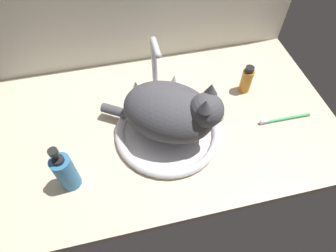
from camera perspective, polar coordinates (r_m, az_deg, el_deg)
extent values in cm
cube|color=beige|center=(98.34, -0.57, 0.29)|extent=(117.48, 68.37, 3.00)
cube|color=silver|center=(111.21, -4.93, 20.76)|extent=(117.48, 2.40, 40.64)
torus|color=white|center=(93.23, 0.00, -0.94)|extent=(35.06, 35.06, 2.84)
cylinder|color=white|center=(94.14, 0.00, -1.33)|extent=(30.80, 30.80, 0.60)
cylinder|color=silver|center=(106.72, -2.57, 8.01)|extent=(4.00, 4.00, 2.36)
cylinder|color=silver|center=(99.18, -2.80, 12.44)|extent=(2.00, 2.00, 19.57)
sphere|color=silver|center=(93.04, -3.05, 16.98)|extent=(2.20, 2.20, 2.20)
cylinder|color=silver|center=(90.11, -2.57, 15.60)|extent=(2.00, 7.48, 2.00)
sphere|color=silver|center=(87.24, -2.07, 14.13)|extent=(2.10, 2.10, 2.10)
cylinder|color=silver|center=(106.41, -6.43, 7.19)|extent=(3.20, 3.20, 1.60)
cone|color=silver|center=(104.47, -6.57, 8.22)|extent=(2.88, 2.88, 3.84)
cylinder|color=silver|center=(108.06, 1.26, 8.49)|extent=(3.20, 3.20, 1.60)
cone|color=silver|center=(106.15, 1.28, 9.53)|extent=(2.88, 2.88, 3.84)
ellipsoid|color=#4C4C51|center=(85.42, 0.00, 2.88)|extent=(34.50, 31.69, 16.77)
sphere|color=#4C4C51|center=(79.76, 7.76, 3.20)|extent=(10.15, 10.15, 10.15)
cone|color=#4C4C51|center=(77.76, 8.75, 7.39)|extent=(3.86, 3.86, 3.81)
cone|color=#4C4C51|center=(73.65, 7.64, 4.18)|extent=(3.86, 3.86, 3.81)
ellipsoid|color=silver|center=(80.34, 10.30, 2.04)|extent=(4.84, 5.23, 3.25)
ellipsoid|color=silver|center=(84.62, 6.38, 0.82)|extent=(12.46, 13.39, 9.22)
cylinder|color=#4C4C51|center=(95.40, -9.54, 2.76)|extent=(13.16, 9.84, 3.20)
cylinder|color=#C67A23|center=(107.63, 15.56, 8.80)|extent=(4.12, 4.12, 9.27)
cylinder|color=black|center=(103.97, 16.23, 10.95)|extent=(3.09, 3.09, 1.80)
cylinder|color=teal|center=(84.44, -19.95, -8.86)|extent=(5.63, 5.63, 13.06)
cylinder|color=black|center=(78.55, -21.39, -6.42)|extent=(3.10, 3.10, 1.20)
cylinder|color=black|center=(76.94, -21.83, -5.67)|extent=(1.13, 1.13, 2.79)
cylinder|color=black|center=(75.35, -22.29, -4.89)|extent=(2.53, 2.53, 1.20)
cylinder|color=#3FB266|center=(106.14, 23.22, 1.49)|extent=(15.91, 1.24, 1.00)
cube|color=white|center=(101.34, 18.88, 0.87)|extent=(2.62, 1.24, 1.20)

